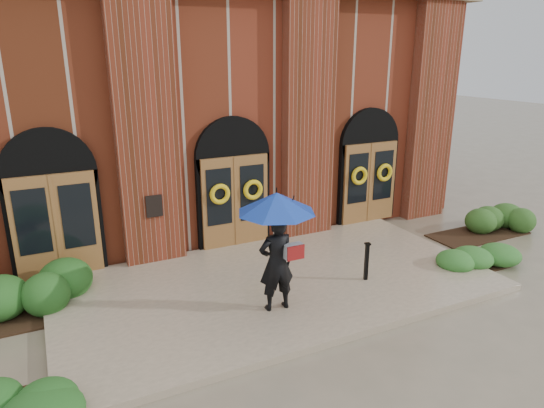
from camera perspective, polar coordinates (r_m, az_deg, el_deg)
ground at (r=11.47m, az=0.99°, el=-10.00°), size 90.00×90.00×0.00m
landing at (r=11.56m, az=0.65°, el=-9.37°), size 10.00×5.30×0.15m
church_building at (r=18.52m, az=-11.71°, el=11.55°), size 16.20×12.53×7.00m
man_with_umbrella at (r=9.66m, az=0.55°, el=-2.96°), size 1.69×1.69×2.53m
metal_post at (r=11.61m, az=11.06°, el=-6.55°), size 0.15×0.15×0.92m
hedge_wall_left at (r=11.49m, az=-26.79°, el=-9.60°), size 3.34×1.34×0.86m
hedge_wall_right at (r=15.85m, az=23.20°, el=-2.15°), size 2.79×1.12×0.72m
hedge_front_left at (r=8.66m, az=-25.45°, el=-19.86°), size 1.56×1.33×0.55m
hedge_front_right at (r=13.72m, az=22.13°, el=-5.47°), size 1.41×1.20×0.50m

